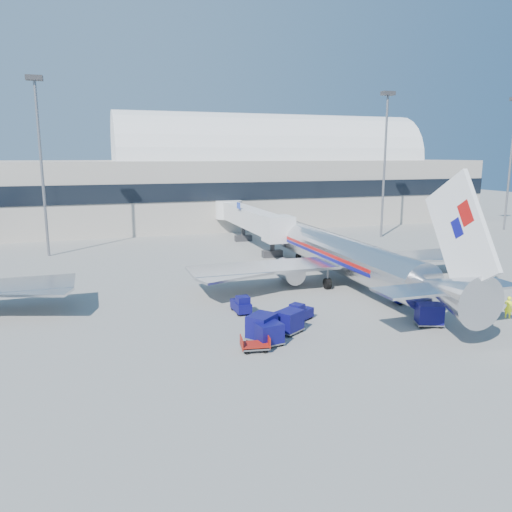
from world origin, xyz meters
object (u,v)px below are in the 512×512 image
object	(u,v)px
barrier_far	(480,275)
tug_left	(241,305)
airliner_main	(347,256)
cart_train_b	(262,326)
tug_lead	(300,313)
barrier_near	(428,280)
cart_train_a	(289,321)
cart_train_c	(269,334)
mast_east	(386,143)
mast_far_east	(512,145)
cart_solo_far	(483,303)
ramp_worker	(508,307)
tug_right	(405,296)
mast_west	(39,140)
cart_solo_near	(429,314)
barrier_mid	(455,278)
cart_open_red	(255,346)

from	to	relation	value
barrier_far	tug_left	bearing A→B (deg)	-173.55
airliner_main	cart_train_b	bearing A→B (deg)	-137.67
tug_lead	tug_left	distance (m)	5.14
airliner_main	barrier_near	world-z (taller)	airliner_main
airliner_main	tug_left	bearing A→B (deg)	-156.41
cart_train_a	cart_train_b	world-z (taller)	cart_train_b
barrier_far	cart_train_c	world-z (taller)	cart_train_c
tug_left	mast_east	bearing A→B (deg)	-49.04
mast_far_east	barrier_near	bearing A→B (deg)	-142.88
cart_train_c	cart_solo_far	xyz separation A→B (m)	(19.56, 1.42, -0.02)
mast_east	mast_far_east	bearing A→B (deg)	0.00
mast_far_east	ramp_worker	distance (m)	56.05
tug_right	barrier_near	bearing A→B (deg)	46.63
airliner_main	barrier_near	size ratio (longest dim) A/B	12.42
mast_west	cart_train_b	bearing A→B (deg)	-65.91
airliner_main	barrier_far	size ratio (longest dim) A/B	12.42
barrier_far	ramp_worker	distance (m)	13.29
cart_solo_near	mast_west	bearing A→B (deg)	147.63
tug_right	cart_solo_far	size ratio (longest dim) A/B	1.18
mast_far_east	barrier_mid	bearing A→B (deg)	-140.28
tug_right	mast_east	bearing A→B (deg)	68.46
cart_train_b	airliner_main	bearing A→B (deg)	2.67
barrier_far	cart_solo_far	size ratio (longest dim) A/B	1.45
tug_left	ramp_worker	size ratio (longest dim) A/B	1.32
barrier_mid	tug_right	xyz separation A→B (m)	(-9.47, -5.06, 0.24)
airliner_main	barrier_far	distance (m)	15.02
mast_west	tug_right	xyz separation A→B (m)	(31.83, -33.06, -14.11)
tug_left	cart_solo_far	bearing A→B (deg)	-110.29
mast_far_east	ramp_worker	size ratio (longest dim) A/B	12.44
barrier_far	cart_solo_far	bearing A→B (deg)	-131.02
mast_west	cart_open_red	distance (m)	44.80
barrier_near	cart_solo_far	distance (m)	9.44
tug_left	mast_west	bearing A→B (deg)	26.41
airliner_main	tug_left	distance (m)	14.18
airliner_main	tug_right	distance (m)	8.10
tug_left	cart_open_red	size ratio (longest dim) A/B	1.14
mast_west	barrier_mid	xyz separation A→B (m)	(41.30, -28.00, -14.34)
cart_train_a	tug_lead	bearing A→B (deg)	19.69
airliner_main	mast_east	world-z (taller)	mast_east
cart_open_red	cart_solo_near	bearing A→B (deg)	11.10
mast_west	cart_solo_near	distance (m)	50.96
mast_east	tug_right	world-z (taller)	mast_east
cart_train_a	ramp_worker	bearing A→B (deg)	-39.56
mast_west	barrier_far	distance (m)	54.58
mast_west	barrier_far	xyz separation A→B (m)	(44.60, -28.00, -14.34)
mast_west	cart_train_c	bearing A→B (deg)	-66.38
mast_east	tug_right	distance (m)	40.28
cart_train_a	cart_solo_near	bearing A→B (deg)	-42.56
airliner_main	barrier_far	xyz separation A→B (m)	(14.60, -2.51, -2.48)
airliner_main	cart_open_red	size ratio (longest dim) A/B	17.75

